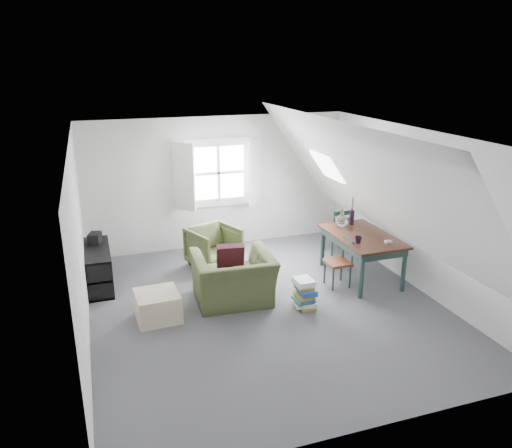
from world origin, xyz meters
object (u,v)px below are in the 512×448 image
object	(u,v)px
ottoman	(158,306)
dining_table	(362,241)
armchair_near	(234,301)
media_shelf	(98,270)
magazine_stack	(305,293)
armchair_far	(214,266)
dining_chair_near	(340,261)
dining_chair_far	(338,230)

from	to	relation	value
ottoman	dining_table	size ratio (longest dim) A/B	0.39
armchair_near	dining_table	world-z (taller)	dining_table
dining_table	media_shelf	size ratio (longest dim) A/B	1.22
media_shelf	magazine_stack	size ratio (longest dim) A/B	2.79
magazine_stack	armchair_far	bearing A→B (deg)	114.60
armchair_far	dining_chair_near	distance (m)	2.26
dining_chair_far	dining_chair_near	bearing A→B (deg)	85.30
armchair_far	dining_chair_near	xyz separation A→B (m)	(1.72, -1.41, 0.41)
ottoman	dining_chair_far	world-z (taller)	dining_chair_far
armchair_near	dining_chair_far	size ratio (longest dim) A/B	1.34
dining_table	armchair_near	bearing A→B (deg)	-178.48
armchair_far	magazine_stack	bearing A→B (deg)	-86.96
dining_table	media_shelf	world-z (taller)	dining_table
armchair_far	dining_table	bearing A→B (deg)	-51.27
ottoman	dining_chair_near	world-z (taller)	dining_chair_near
armchair_far	dining_table	size ratio (longest dim) A/B	0.52
media_shelf	dining_chair_far	bearing A→B (deg)	5.55
armchair_far	dining_chair_far	bearing A→B (deg)	-24.27
dining_table	magazine_stack	size ratio (longest dim) A/B	3.41
armchair_near	ottoman	bearing A→B (deg)	10.96
armchair_near	dining_table	xyz separation A→B (m)	(2.25, 0.17, 0.65)
dining_chair_near	magazine_stack	world-z (taller)	dining_chair_near
armchair_far	ottoman	size ratio (longest dim) A/B	1.34
armchair_far	ottoman	xyz separation A→B (m)	(-1.21, -1.58, 0.20)
dining_chair_far	dining_chair_near	size ratio (longest dim) A/B	1.09
media_shelf	magazine_stack	world-z (taller)	media_shelf
ottoman	dining_chair_far	distance (m)	3.86
ottoman	armchair_far	bearing A→B (deg)	52.62
dining_table	magazine_stack	world-z (taller)	dining_table
media_shelf	dining_chair_near	bearing A→B (deg)	-13.86
armchair_far	media_shelf	bearing A→B (deg)	164.87
dining_chair_far	ottoman	bearing A→B (deg)	43.80
armchair_near	magazine_stack	distance (m)	1.09
ottoman	dining_table	world-z (taller)	dining_table
ottoman	dining_table	xyz separation A→B (m)	(3.40, 0.33, 0.46)
armchair_near	dining_table	size ratio (longest dim) A/B	0.77
armchair_far	media_shelf	size ratio (longest dim) A/B	0.64
dining_chair_far	media_shelf	size ratio (longest dim) A/B	0.70
dining_table	dining_chair_near	bearing A→B (deg)	-164.27
ottoman	dining_chair_near	bearing A→B (deg)	3.33
ottoman	armchair_near	bearing A→B (deg)	7.86
dining_table	dining_chair_far	size ratio (longest dim) A/B	1.75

